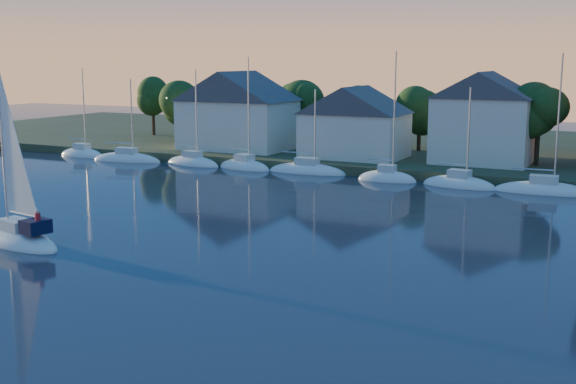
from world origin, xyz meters
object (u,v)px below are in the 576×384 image
Objects in this scene: clubhouse_west at (238,109)px; hero_sailboat at (17,236)px; clubhouse_centre at (355,121)px; clubhouse_east at (484,117)px.

clubhouse_west is 45.51m from hero_sailboat.
clubhouse_centre is 0.88× the size of hero_sailboat.
clubhouse_centre is 1.10× the size of clubhouse_east.
clubhouse_west is 30.02m from clubhouse_east.
clubhouse_west is 16.05m from clubhouse_centre.
hero_sailboat is (-21.09, -45.31, -5.44)m from clubhouse_east.
clubhouse_centre is at bearing -3.58° from clubhouse_west.
clubhouse_west is 1.18× the size of clubhouse_centre.
hero_sailboat reaches higher than clubhouse_centre.
clubhouse_east is (30.00, 1.00, 0.07)m from clubhouse_west.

